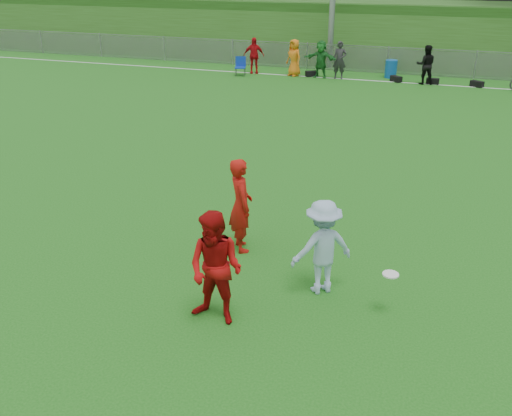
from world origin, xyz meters
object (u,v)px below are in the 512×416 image
at_px(player_red_center, 216,269).
at_px(frisbee, 391,274).
at_px(recycling_bin, 391,69).
at_px(player_red_left, 241,205).
at_px(player_blue, 322,247).

xyz_separation_m(player_red_center, frisbee, (2.49, 1.03, -0.20)).
height_order(player_red_center, recycling_bin, player_red_center).
xyz_separation_m(player_red_center, recycling_bin, (0.29, 20.73, -0.50)).
height_order(player_red_left, player_red_center, player_red_left).
distance_m(player_red_center, frisbee, 2.70).
relative_size(frisbee, recycling_bin, 0.32).
distance_m(player_red_left, player_red_center, 2.41).
bearing_deg(player_red_center, recycling_bin, 96.29).
bearing_deg(recycling_bin, player_red_center, -90.79).
bearing_deg(player_blue, player_red_left, -66.14).
height_order(player_red_center, frisbee, player_red_center).
relative_size(player_red_left, recycling_bin, 2.25).
bearing_deg(frisbee, recycling_bin, 96.38).
bearing_deg(frisbee, player_red_left, 155.76).
xyz_separation_m(player_blue, recycling_bin, (-1.05, 19.36, -0.42)).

